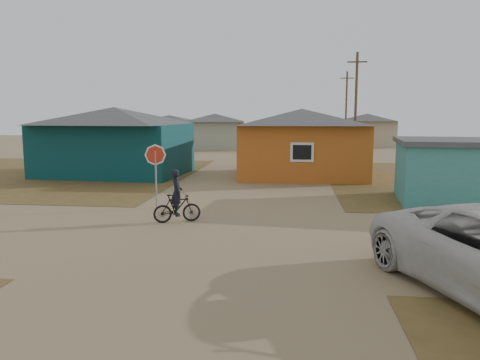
# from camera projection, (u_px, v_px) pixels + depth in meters

# --- Properties ---
(ground) EXTENTS (120.00, 120.00, 0.00)m
(ground) POSITION_uv_depth(u_px,v_px,m) (221.00, 238.00, 13.80)
(ground) COLOR #8B7350
(grass_nw) EXTENTS (20.00, 18.00, 0.00)m
(grass_nw) POSITION_uv_depth(u_px,v_px,m) (26.00, 174.00, 28.19)
(grass_nw) COLOR brown
(grass_nw) RESTS_ON ground
(house_teal) EXTENTS (8.93, 7.08, 4.00)m
(house_teal) POSITION_uv_depth(u_px,v_px,m) (115.00, 140.00, 27.76)
(house_teal) COLOR #093336
(house_teal) RESTS_ON ground
(house_yellow) EXTENTS (7.72, 6.76, 3.90)m
(house_yellow) POSITION_uv_depth(u_px,v_px,m) (301.00, 142.00, 26.99)
(house_yellow) COLOR #BB5D1C
(house_yellow) RESTS_ON ground
(shed_turquoise) EXTENTS (6.71, 4.93, 2.60)m
(shed_turquoise) POSITION_uv_depth(u_px,v_px,m) (478.00, 171.00, 18.91)
(shed_turquoise) COLOR teal
(shed_turquoise) RESTS_ON ground
(house_pale_west) EXTENTS (7.04, 6.15, 3.60)m
(house_pale_west) POSITION_uv_depth(u_px,v_px,m) (215.00, 131.00, 47.66)
(house_pale_west) COLOR gray
(house_pale_west) RESTS_ON ground
(house_beige_east) EXTENTS (6.95, 6.05, 3.60)m
(house_beige_east) POSITION_uv_depth(u_px,v_px,m) (367.00, 129.00, 51.71)
(house_beige_east) COLOR tan
(house_beige_east) RESTS_ON ground
(house_pale_north) EXTENTS (6.28, 5.81, 3.40)m
(house_pale_north) POSITION_uv_depth(u_px,v_px,m) (170.00, 128.00, 60.39)
(house_pale_north) COLOR gray
(house_pale_north) RESTS_ON ground
(utility_pole_near) EXTENTS (1.40, 0.20, 8.00)m
(utility_pole_near) POSITION_uv_depth(u_px,v_px,m) (356.00, 106.00, 34.10)
(utility_pole_near) COLOR brown
(utility_pole_near) RESTS_ON ground
(utility_pole_far) EXTENTS (1.40, 0.20, 8.00)m
(utility_pole_far) POSITION_uv_depth(u_px,v_px,m) (346.00, 108.00, 49.71)
(utility_pole_far) COLOR brown
(utility_pole_far) RESTS_ON ground
(stop_sign) EXTENTS (0.81, 0.11, 2.48)m
(stop_sign) POSITION_uv_depth(u_px,v_px,m) (156.00, 161.00, 17.80)
(stop_sign) COLOR gray
(stop_sign) RESTS_ON ground
(cyclist) EXTENTS (1.65, 1.02, 1.81)m
(cyclist) POSITION_uv_depth(u_px,v_px,m) (177.00, 203.00, 15.68)
(cyclist) COLOR black
(cyclist) RESTS_ON ground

